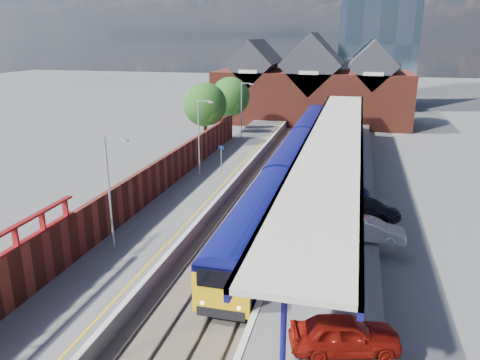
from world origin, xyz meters
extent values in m
plane|color=#5B5B5E|center=(0.00, 30.00, 0.00)|extent=(240.00, 240.00, 0.00)
cube|color=#473D33|center=(0.00, 20.00, 0.03)|extent=(6.00, 76.00, 0.06)
cube|color=slate|center=(-2.22, 20.00, 0.12)|extent=(0.07, 76.00, 0.14)
cube|color=slate|center=(-0.78, 20.00, 0.12)|extent=(0.07, 76.00, 0.14)
cube|color=slate|center=(0.78, 20.00, 0.12)|extent=(0.07, 76.00, 0.14)
cube|color=slate|center=(2.22, 20.00, 0.12)|extent=(0.07, 76.00, 0.14)
cube|color=#565659|center=(-5.50, 20.00, 0.50)|extent=(5.00, 76.00, 1.00)
cube|color=#565659|center=(6.00, 20.00, 0.50)|extent=(6.00, 76.00, 1.00)
cube|color=silver|center=(-3.15, 20.00, 1.02)|extent=(0.30, 76.00, 0.05)
cube|color=silver|center=(3.15, 20.00, 1.02)|extent=(0.30, 76.00, 0.05)
cube|color=yellow|center=(-3.75, 20.00, 1.01)|extent=(0.14, 76.00, 0.01)
cube|color=navy|center=(1.50, 9.52, 1.90)|extent=(2.87, 16.01, 2.50)
cube|color=navy|center=(1.50, 9.52, 3.15)|extent=(2.87, 16.01, 0.60)
cube|color=navy|center=(1.50, 26.12, 1.90)|extent=(2.87, 16.01, 2.50)
cube|color=navy|center=(1.50, 26.12, 3.15)|extent=(2.87, 16.01, 0.60)
cube|color=navy|center=(1.50, 42.72, 1.90)|extent=(2.87, 16.01, 2.50)
cube|color=navy|center=(1.50, 42.72, 3.15)|extent=(2.87, 16.01, 0.60)
cube|color=navy|center=(1.50, 59.32, 1.90)|extent=(2.87, 16.01, 2.50)
cube|color=navy|center=(1.50, 59.32, 3.15)|extent=(2.87, 16.01, 0.60)
cube|color=black|center=(0.08, 34.42, 2.35)|extent=(0.04, 60.54, 0.70)
cube|color=orange|center=(0.07, 34.42, 1.55)|extent=(0.03, 55.27, 0.30)
cube|color=red|center=(0.06, 34.42, 1.30)|extent=(0.03, 55.27, 0.30)
cube|color=#F2B20C|center=(1.50, 1.60, 1.70)|extent=(2.82, 0.31, 2.10)
cube|color=black|center=(1.50, 1.50, 2.55)|extent=(2.30, 0.17, 0.90)
cube|color=black|center=(1.50, 3.92, 0.30)|extent=(2.00, 2.40, 0.60)
cube|color=black|center=(1.50, 64.92, 0.30)|extent=(2.00, 2.40, 0.60)
cylinder|color=#13105E|center=(5.00, -2.00, 3.10)|extent=(0.24, 0.24, 4.20)
cylinder|color=#13105E|center=(5.00, 3.00, 3.10)|extent=(0.24, 0.24, 4.20)
cylinder|color=#13105E|center=(5.00, 8.00, 3.10)|extent=(0.24, 0.24, 4.20)
cylinder|color=#13105E|center=(5.00, 13.00, 3.10)|extent=(0.24, 0.24, 4.20)
cylinder|color=#13105E|center=(5.00, 18.00, 3.10)|extent=(0.24, 0.24, 4.20)
cylinder|color=#13105E|center=(5.00, 23.00, 3.10)|extent=(0.24, 0.24, 4.20)
cylinder|color=#13105E|center=(5.00, 28.00, 3.10)|extent=(0.24, 0.24, 4.20)
cylinder|color=#13105E|center=(5.00, 33.00, 3.10)|extent=(0.24, 0.24, 4.20)
cylinder|color=#13105E|center=(5.00, 38.00, 3.10)|extent=(0.24, 0.24, 4.20)
cylinder|color=#13105E|center=(5.00, 43.00, 3.10)|extent=(0.24, 0.24, 4.20)
cube|color=beige|center=(5.50, 22.00, 5.35)|extent=(4.50, 52.00, 0.25)
cube|color=#13105E|center=(3.35, 22.00, 5.20)|extent=(0.20, 52.00, 0.55)
cube|color=#13105E|center=(7.65, 22.00, 5.20)|extent=(0.20, 52.00, 0.55)
cylinder|color=#A5A8AA|center=(-6.50, 6.00, 4.50)|extent=(0.12, 0.12, 7.00)
cube|color=#A5A8AA|center=(-5.90, 6.00, 7.90)|extent=(1.20, 0.08, 0.08)
cube|color=#A5A8AA|center=(-5.30, 6.00, 7.80)|extent=(0.45, 0.18, 0.12)
cylinder|color=#A5A8AA|center=(-6.50, 22.00, 4.50)|extent=(0.12, 0.12, 7.00)
cube|color=#A5A8AA|center=(-5.90, 22.00, 7.90)|extent=(1.20, 0.08, 0.08)
cube|color=#A5A8AA|center=(-5.30, 22.00, 7.80)|extent=(0.45, 0.18, 0.12)
cylinder|color=#A5A8AA|center=(-6.50, 38.00, 4.50)|extent=(0.12, 0.12, 7.00)
cube|color=#A5A8AA|center=(-5.90, 38.00, 7.90)|extent=(1.20, 0.08, 0.08)
cube|color=#A5A8AA|center=(-5.30, 38.00, 7.80)|extent=(0.45, 0.18, 0.12)
cylinder|color=#A5A8AA|center=(-5.00, 24.00, 2.25)|extent=(0.08, 0.08, 2.50)
cube|color=#0C194C|center=(-5.00, 24.00, 3.30)|extent=(0.55, 0.06, 0.35)
cube|color=maroon|center=(-8.10, 14.00, 2.40)|extent=(0.35, 50.00, 2.80)
cube|color=maroon|center=(-8.10, 0.00, 4.30)|extent=(0.30, 0.12, 1.00)
cube|color=maroon|center=(-8.10, 2.00, 4.30)|extent=(0.30, 0.12, 1.00)
cube|color=maroon|center=(-8.10, 4.00, 4.30)|extent=(0.30, 0.12, 1.00)
cube|color=maroon|center=(0.00, 58.00, 4.00)|extent=(30.00, 12.00, 8.00)
cube|color=#232328|center=(-9.00, 58.00, 9.20)|extent=(7.13, 12.00, 7.13)
cube|color=#232328|center=(0.00, 58.00, 9.20)|extent=(9.16, 12.00, 9.16)
cube|color=#232328|center=(9.00, 58.00, 9.20)|extent=(7.13, 12.00, 7.13)
cube|color=beige|center=(-9.00, 51.95, 8.20)|extent=(2.80, 0.15, 0.50)
cube|color=beige|center=(0.00, 51.95, 8.20)|extent=(2.80, 0.15, 0.50)
cube|color=beige|center=(9.00, 51.95, 8.20)|extent=(2.80, 0.15, 0.50)
cylinder|color=#382314|center=(-10.50, 36.00, 2.00)|extent=(0.44, 0.44, 4.00)
sphere|color=#16531B|center=(-10.50, 36.00, 5.50)|extent=(5.20, 5.20, 5.20)
sphere|color=#16531B|center=(-9.70, 35.50, 4.80)|extent=(3.20, 3.20, 3.20)
cylinder|color=#382314|center=(-9.50, 44.00, 2.00)|extent=(0.44, 0.44, 4.00)
sphere|color=#16531B|center=(-9.50, 44.00, 5.50)|extent=(5.20, 5.20, 5.20)
sphere|color=#16531B|center=(-8.70, 43.50, 4.80)|extent=(3.20, 3.20, 3.20)
imported|color=maroon|center=(7.28, -0.19, 1.77)|extent=(4.82, 2.93, 1.53)
imported|color=silver|center=(8.48, 11.18, 1.71)|extent=(4.39, 1.72, 1.42)
imported|color=black|center=(8.50, 15.48, 1.64)|extent=(4.79, 3.38, 1.29)
imported|color=navy|center=(6.46, 19.32, 1.59)|extent=(4.59, 2.88, 1.18)
camera|label=1|loc=(7.07, -17.04, 13.41)|focal=35.00mm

